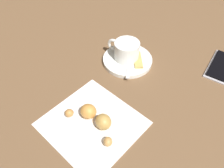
{
  "coord_description": "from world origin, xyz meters",
  "views": [
    {
      "loc": [
        -0.33,
        -0.21,
        0.43
      ],
      "look_at": [
        -0.02,
        0.01,
        0.02
      ],
      "focal_mm": 36.3,
      "sensor_mm": 36.0,
      "label": 1
    }
  ],
  "objects_px": {
    "saucer": "(127,60)",
    "teaspoon": "(130,58)",
    "napkin": "(92,123)",
    "croissant": "(95,118)",
    "cell_phone": "(224,67)",
    "espresso_cup": "(126,50)",
    "sugar_packet": "(138,60)"
  },
  "relations": [
    {
      "from": "espresso_cup",
      "to": "cell_phone",
      "type": "distance_m",
      "value": 0.27
    },
    {
      "from": "saucer",
      "to": "cell_phone",
      "type": "bearing_deg",
      "value": -60.44
    },
    {
      "from": "espresso_cup",
      "to": "croissant",
      "type": "xyz_separation_m",
      "value": [
        -0.22,
        -0.06,
        -0.02
      ]
    },
    {
      "from": "croissant",
      "to": "cell_phone",
      "type": "xyz_separation_m",
      "value": [
        0.35,
        -0.18,
        -0.02
      ]
    },
    {
      "from": "napkin",
      "to": "croissant",
      "type": "relative_size",
      "value": 1.4
    },
    {
      "from": "espresso_cup",
      "to": "napkin",
      "type": "xyz_separation_m",
      "value": [
        -0.22,
        -0.06,
        -0.04
      ]
    },
    {
      "from": "espresso_cup",
      "to": "teaspoon",
      "type": "xyz_separation_m",
      "value": [
        0.0,
        -0.01,
        -0.02
      ]
    },
    {
      "from": "sugar_packet",
      "to": "napkin",
      "type": "relative_size",
      "value": 0.35
    },
    {
      "from": "napkin",
      "to": "saucer",
      "type": "bearing_deg",
      "value": 12.43
    },
    {
      "from": "croissant",
      "to": "cell_phone",
      "type": "relative_size",
      "value": 1.04
    },
    {
      "from": "saucer",
      "to": "sugar_packet",
      "type": "distance_m",
      "value": 0.03
    },
    {
      "from": "espresso_cup",
      "to": "teaspoon",
      "type": "bearing_deg",
      "value": -77.91
    },
    {
      "from": "napkin",
      "to": "teaspoon",
      "type": "bearing_deg",
      "value": 11.04
    },
    {
      "from": "saucer",
      "to": "teaspoon",
      "type": "xyz_separation_m",
      "value": [
        0.0,
        -0.0,
        0.01
      ]
    },
    {
      "from": "saucer",
      "to": "croissant",
      "type": "bearing_deg",
      "value": -166.42
    },
    {
      "from": "napkin",
      "to": "cell_phone",
      "type": "bearing_deg",
      "value": -27.47
    },
    {
      "from": "teaspoon",
      "to": "napkin",
      "type": "distance_m",
      "value": 0.23
    },
    {
      "from": "napkin",
      "to": "croissant",
      "type": "height_order",
      "value": "croissant"
    },
    {
      "from": "sugar_packet",
      "to": "croissant",
      "type": "distance_m",
      "value": 0.23
    },
    {
      "from": "teaspoon",
      "to": "croissant",
      "type": "height_order",
      "value": "croissant"
    },
    {
      "from": "teaspoon",
      "to": "saucer",
      "type": "bearing_deg",
      "value": 126.84
    },
    {
      "from": "teaspoon",
      "to": "napkin",
      "type": "relative_size",
      "value": 0.58
    },
    {
      "from": "espresso_cup",
      "to": "sugar_packet",
      "type": "bearing_deg",
      "value": -77.27
    },
    {
      "from": "saucer",
      "to": "cell_phone",
      "type": "distance_m",
      "value": 0.27
    },
    {
      "from": "napkin",
      "to": "cell_phone",
      "type": "relative_size",
      "value": 1.46
    },
    {
      "from": "sugar_packet",
      "to": "napkin",
      "type": "height_order",
      "value": "sugar_packet"
    },
    {
      "from": "saucer",
      "to": "teaspoon",
      "type": "distance_m",
      "value": 0.01
    },
    {
      "from": "croissant",
      "to": "sugar_packet",
      "type": "bearing_deg",
      "value": 6.24
    },
    {
      "from": "croissant",
      "to": "napkin",
      "type": "bearing_deg",
      "value": 148.15
    },
    {
      "from": "teaspoon",
      "to": "croissant",
      "type": "distance_m",
      "value": 0.22
    },
    {
      "from": "cell_phone",
      "to": "napkin",
      "type": "bearing_deg",
      "value": 152.53
    },
    {
      "from": "saucer",
      "to": "napkin",
      "type": "distance_m",
      "value": 0.23
    }
  ]
}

